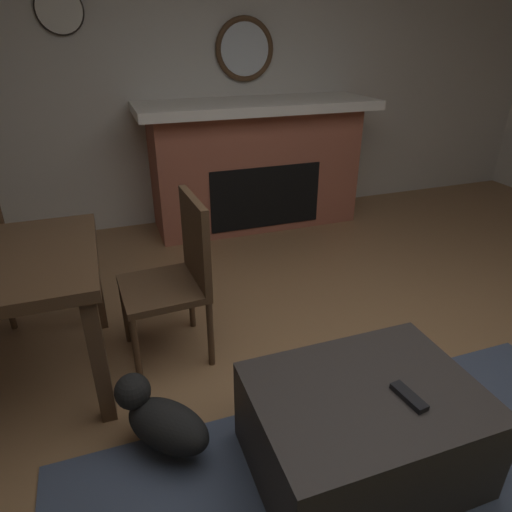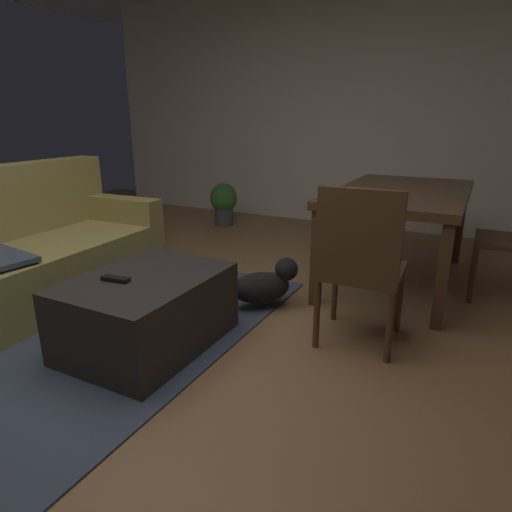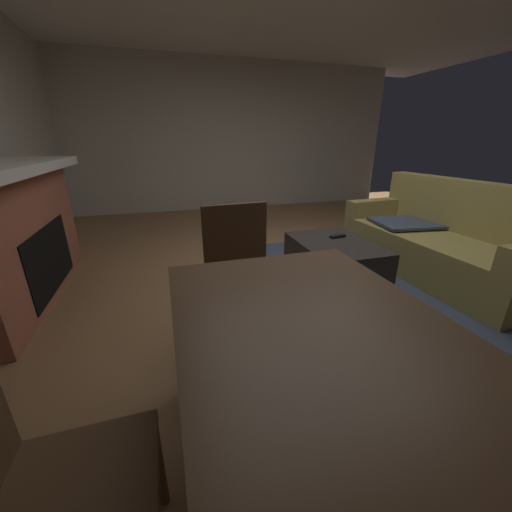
% 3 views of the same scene
% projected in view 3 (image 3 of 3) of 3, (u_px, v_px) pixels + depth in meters
% --- Properties ---
extents(floor, '(8.85, 8.85, 0.00)m').
position_uv_depth(floor, '(315.00, 277.00, 3.13)').
color(floor, olive).
extents(wall_left, '(0.12, 6.54, 2.71)m').
position_uv_depth(wall_left, '(233.00, 138.00, 5.94)').
color(wall_left, beige).
rests_on(wall_left, ground).
extents(area_rug, '(2.60, 2.00, 0.01)m').
position_uv_depth(area_rug, '(380.00, 276.00, 3.14)').
color(area_rug, '#3D475B').
rests_on(area_rug, ground).
extents(fireplace, '(2.12, 0.76, 1.15)m').
position_uv_depth(fireplace, '(4.00, 236.00, 2.49)').
color(fireplace, '#9E5642').
rests_on(fireplace, ground).
extents(couch, '(2.03, 0.92, 0.94)m').
position_uv_depth(couch, '(441.00, 242.00, 3.13)').
color(couch, '#9E8E4C').
rests_on(couch, ground).
extents(ottoman_coffee_table, '(0.90, 0.67, 0.43)m').
position_uv_depth(ottoman_coffee_table, '(334.00, 263.00, 2.91)').
color(ottoman_coffee_table, '#2D2826').
rests_on(ottoman_coffee_table, ground).
extents(tv_remote, '(0.07, 0.17, 0.02)m').
position_uv_depth(tv_remote, '(338.00, 236.00, 2.97)').
color(tv_remote, black).
rests_on(tv_remote, ottoman_coffee_table).
extents(dining_table, '(1.58, 0.92, 0.74)m').
position_uv_depth(dining_table, '(336.00, 371.00, 0.92)').
color(dining_table, '#513823').
rests_on(dining_table, ground).
extents(dining_chair_west, '(0.46, 0.46, 0.93)m').
position_uv_depth(dining_chair_west, '(240.00, 267.00, 2.03)').
color(dining_chair_west, '#513823').
rests_on(dining_chair_west, ground).
extents(dining_chair_south, '(0.45, 0.45, 0.93)m').
position_uv_depth(dining_chair_south, '(21.00, 489.00, 0.74)').
color(dining_chair_south, '#513823').
rests_on(dining_chair_south, ground).
extents(small_dog, '(0.43, 0.45, 0.30)m').
position_uv_depth(small_dog, '(344.00, 314.00, 2.14)').
color(small_dog, black).
rests_on(small_dog, ground).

